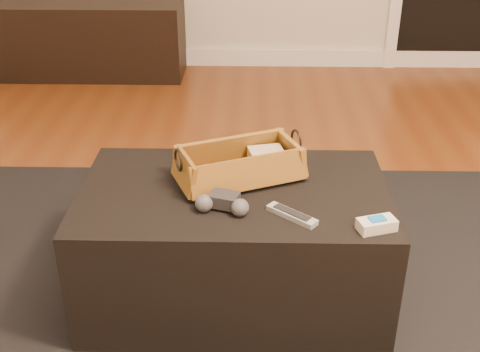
{
  "coord_description": "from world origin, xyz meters",
  "views": [
    {
      "loc": [
        -0.15,
        -1.6,
        1.39
      ],
      "look_at": [
        -0.19,
        0.07,
        0.49
      ],
      "focal_mm": 45.0,
      "sensor_mm": 36.0,
      "label": 1
    }
  ],
  "objects_px": {
    "ottoman": "(234,243)",
    "tv_remote": "(235,175)",
    "game_controller": "(223,203)",
    "silver_remote": "(292,215)",
    "media_cabinet": "(90,39)",
    "cream_gadget": "(377,224)",
    "wicker_basket": "(239,166)"
  },
  "relations": [
    {
      "from": "media_cabinet",
      "to": "cream_gadget",
      "type": "xyz_separation_m",
      "value": [
        1.49,
        -2.65,
        0.2
      ]
    },
    {
      "from": "silver_remote",
      "to": "tv_remote",
      "type": "bearing_deg",
      "value": 129.21
    },
    {
      "from": "media_cabinet",
      "to": "game_controller",
      "type": "distance_m",
      "value": 2.77
    },
    {
      "from": "media_cabinet",
      "to": "tv_remote",
      "type": "bearing_deg",
      "value": -65.53
    },
    {
      "from": "silver_remote",
      "to": "media_cabinet",
      "type": "bearing_deg",
      "value": 115.87
    },
    {
      "from": "game_controller",
      "to": "cream_gadget",
      "type": "distance_m",
      "value": 0.46
    },
    {
      "from": "game_controller",
      "to": "media_cabinet",
      "type": "bearing_deg",
      "value": 112.3
    },
    {
      "from": "ottoman",
      "to": "cream_gadget",
      "type": "bearing_deg",
      "value": -28.59
    },
    {
      "from": "cream_gadget",
      "to": "wicker_basket",
      "type": "bearing_deg",
      "value": 143.33
    },
    {
      "from": "media_cabinet",
      "to": "ottoman",
      "type": "bearing_deg",
      "value": -66.02
    },
    {
      "from": "tv_remote",
      "to": "silver_remote",
      "type": "bearing_deg",
      "value": -79.75
    },
    {
      "from": "ottoman",
      "to": "cream_gadget",
      "type": "distance_m",
      "value": 0.53
    },
    {
      "from": "tv_remote",
      "to": "wicker_basket",
      "type": "distance_m",
      "value": 0.03
    },
    {
      "from": "ottoman",
      "to": "tv_remote",
      "type": "xyz_separation_m",
      "value": [
        0.0,
        0.05,
        0.24
      ]
    },
    {
      "from": "wicker_basket",
      "to": "silver_remote",
      "type": "distance_m",
      "value": 0.29
    },
    {
      "from": "ottoman",
      "to": "media_cabinet",
      "type": "bearing_deg",
      "value": 113.98
    },
    {
      "from": "ottoman",
      "to": "wicker_basket",
      "type": "relative_size",
      "value": 2.18
    },
    {
      "from": "media_cabinet",
      "to": "ottoman",
      "type": "xyz_separation_m",
      "value": [
        1.08,
        -2.42,
        -0.03
      ]
    },
    {
      "from": "tv_remote",
      "to": "cream_gadget",
      "type": "distance_m",
      "value": 0.5
    },
    {
      "from": "silver_remote",
      "to": "cream_gadget",
      "type": "distance_m",
      "value": 0.25
    },
    {
      "from": "tv_remote",
      "to": "silver_remote",
      "type": "height_order",
      "value": "tv_remote"
    },
    {
      "from": "silver_remote",
      "to": "cream_gadget",
      "type": "relative_size",
      "value": 1.26
    },
    {
      "from": "wicker_basket",
      "to": "cream_gadget",
      "type": "bearing_deg",
      "value": -36.67
    },
    {
      "from": "media_cabinet",
      "to": "tv_remote",
      "type": "relative_size",
      "value": 5.88
    },
    {
      "from": "cream_gadget",
      "to": "tv_remote",
      "type": "bearing_deg",
      "value": 146.3
    },
    {
      "from": "ottoman",
      "to": "silver_remote",
      "type": "xyz_separation_m",
      "value": [
        0.18,
        -0.17,
        0.22
      ]
    },
    {
      "from": "game_controller",
      "to": "cream_gadget",
      "type": "height_order",
      "value": "game_controller"
    },
    {
      "from": "silver_remote",
      "to": "game_controller",
      "type": "bearing_deg",
      "value": 171.24
    },
    {
      "from": "game_controller",
      "to": "silver_remote",
      "type": "height_order",
      "value": "game_controller"
    },
    {
      "from": "media_cabinet",
      "to": "wicker_basket",
      "type": "height_order",
      "value": "wicker_basket"
    },
    {
      "from": "ottoman",
      "to": "silver_remote",
      "type": "height_order",
      "value": "silver_remote"
    },
    {
      "from": "wicker_basket",
      "to": "cream_gadget",
      "type": "distance_m",
      "value": 0.5
    }
  ]
}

